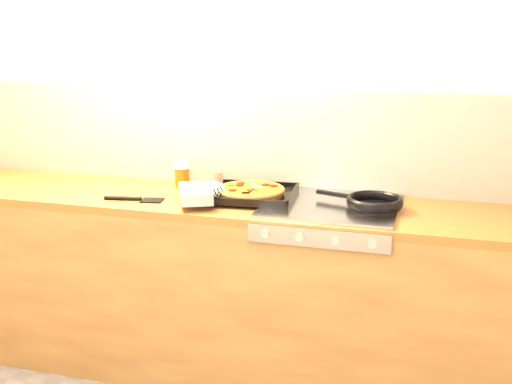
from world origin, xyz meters
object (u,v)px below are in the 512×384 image
(frying_pan, at_px, (373,203))
(juice_glass, at_px, (182,174))
(pizza_on_tray, at_px, (236,192))
(tomato_can, at_px, (216,181))

(frying_pan, distance_m, juice_glass, 1.00)
(frying_pan, relative_size, juice_glass, 3.36)
(pizza_on_tray, height_order, frying_pan, pizza_on_tray)
(tomato_can, bearing_deg, juice_glass, 173.59)
(frying_pan, height_order, juice_glass, juice_glass)
(tomato_can, distance_m, juice_glass, 0.20)
(tomato_can, height_order, juice_glass, juice_glass)
(pizza_on_tray, xyz_separation_m, frying_pan, (0.64, 0.01, -0.01))
(pizza_on_tray, distance_m, frying_pan, 0.64)
(pizza_on_tray, xyz_separation_m, tomato_can, (-0.16, 0.16, 0.00))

